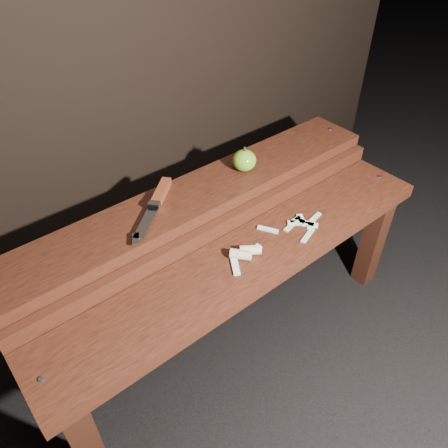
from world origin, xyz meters
TOP-DOWN VIEW (x-y plane):
  - ground at (0.00, 0.00)m, footprint 60.00×60.00m
  - bench_front_tier at (0.00, -0.06)m, footprint 1.20×0.20m
  - bench_rear_tier at (0.00, 0.17)m, footprint 1.20×0.21m
  - apple at (0.17, 0.17)m, footprint 0.07×0.07m
  - knife at (-0.12, 0.20)m, footprint 0.22×0.19m
  - apple_scraps at (0.05, -0.05)m, footprint 0.35×0.13m

SIDE VIEW (x-z plane):
  - ground at x=0.00m, z-range 0.00..0.00m
  - bench_front_tier at x=0.00m, z-range 0.14..0.56m
  - bench_rear_tier at x=0.00m, z-range 0.16..0.67m
  - apple_scraps at x=0.05m, z-range 0.42..0.44m
  - knife at x=-0.12m, z-range 0.50..0.52m
  - apple at x=0.17m, z-range 0.49..0.57m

